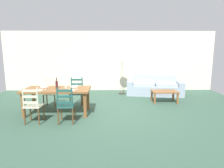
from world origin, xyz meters
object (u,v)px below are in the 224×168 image
object	(u,v)px
standing_lamp	(122,61)
dining_chair_far_left	(51,92)
dining_chair_far_right	(77,92)
wine_bottle	(57,84)
coffee_cup_primary	(66,87)
couch	(154,88)
coffee_table	(164,93)
dining_chair_near_left	(33,105)
wine_glass_near_right	(77,86)
wine_glass_near_left	(45,86)
dining_chair_near_right	(66,105)
dining_table	(57,92)

from	to	relation	value
standing_lamp	dining_chair_far_left	bearing A→B (deg)	-143.73
dining_chair_far_right	wine_bottle	distance (m)	0.92
coffee_cup_primary	couch	distance (m)	3.97
coffee_cup_primary	coffee_table	distance (m)	3.47
dining_chair_near_left	wine_glass_near_right	bearing A→B (deg)	32.11
dining_chair_near_left	standing_lamp	bearing A→B (deg)	53.39
dining_chair_far_right	wine_bottle	world-z (taller)	wine_bottle
wine_glass_near_left	couch	distance (m)	4.52
dining_chair_near_left	dining_chair_near_right	xyz separation A→B (m)	(0.84, -0.00, 0.00)
wine_bottle	standing_lamp	xyz separation A→B (m)	(2.08, 2.53, 0.54)
dining_table	standing_lamp	bearing A→B (deg)	51.11
coffee_table	dining_chair_far_right	bearing A→B (deg)	-171.97
dining_table	dining_chair_near_left	distance (m)	0.91
dining_table	dining_chair_near_left	world-z (taller)	dining_chair_near_left
wine_bottle	wine_glass_near_left	distance (m)	0.32
dining_chair_near_right	coffee_table	world-z (taller)	dining_chair_near_right
wine_bottle	couch	distance (m)	4.20
dining_chair_far_right	coffee_cup_primary	world-z (taller)	dining_chair_far_right
dining_chair_near_left	wine_bottle	size ratio (longest dim) A/B	3.04
dining_chair_near_right	couch	xyz separation A→B (m)	(3.01, 3.17, -0.19)
dining_chair_far_left	wine_bottle	world-z (taller)	wine_bottle
dining_table	wine_glass_near_right	distance (m)	0.64
dining_chair_far_left	dining_chair_far_right	distance (m)	0.85
dining_table	wine_glass_near_right	size ratio (longest dim) A/B	11.80
wine_glass_near_right	standing_lamp	bearing A→B (deg)	61.48
dining_chair_far_left	wine_glass_near_left	xyz separation A→B (m)	(0.12, -0.86, 0.38)
dining_chair_far_left	wine_glass_near_left	world-z (taller)	dining_chair_far_left
dining_chair_far_left	coffee_table	world-z (taller)	dining_chair_far_left
dining_chair_far_left	wine_glass_near_right	size ratio (longest dim) A/B	5.96
dining_chair_near_left	standing_lamp	size ratio (longest dim) A/B	0.59
dining_chair_near_left	wine_glass_near_right	distance (m)	1.26
dining_chair_far_right	standing_lamp	bearing A→B (deg)	48.37
dining_chair_near_right	standing_lamp	distance (m)	3.85
coffee_cup_primary	dining_chair_near_left	bearing A→B (deg)	-129.10
dining_chair_far_right	wine_glass_near_right	size ratio (longest dim) A/B	5.96
dining_chair_near_left	dining_chair_far_left	bearing A→B (deg)	89.87
dining_chair_far_right	coffee_table	distance (m)	3.10
coffee_table	dining_table	bearing A→B (deg)	-161.63
coffee_cup_primary	dining_table	bearing A→B (deg)	-170.69
wine_glass_near_left	coffee_table	world-z (taller)	wine_glass_near_left
wine_bottle	coffee_cup_primary	size ratio (longest dim) A/B	3.51
dining_chair_near_right	dining_chair_far_right	bearing A→B (deg)	89.24
coffee_cup_primary	coffee_table	bearing A→B (deg)	19.04
dining_chair_near_left	wine_bottle	bearing A→B (deg)	63.92
couch	coffee_table	distance (m)	1.22
dining_table	wine_bottle	world-z (taller)	wine_bottle
wine_glass_near_left	coffee_cup_primary	size ratio (longest dim) A/B	1.79
wine_glass_near_left	dining_chair_far_right	bearing A→B (deg)	49.15
dining_chair_far_right	standing_lamp	size ratio (longest dim) A/B	0.59
dining_chair_near_right	wine_glass_near_right	world-z (taller)	dining_chair_near_right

